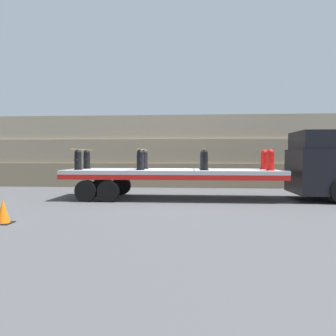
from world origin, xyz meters
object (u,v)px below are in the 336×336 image
flatbed_trailer (160,175)px  fire_hydrant_red_near_3 (270,160)px  fire_hydrant_black_near_2 (204,160)px  truck_cab (323,166)px  traffic_cone (3,212)px  fire_hydrant_black_far_2 (203,160)px  fire_hydrant_black_near_0 (78,160)px  fire_hydrant_red_far_3 (264,160)px  fire_hydrant_black_far_0 (87,160)px  fire_hydrant_black_near_1 (140,160)px  fire_hydrant_black_far_1 (144,160)px

flatbed_trailer → fire_hydrant_red_near_3: fire_hydrant_red_near_3 is taller
flatbed_trailer → fire_hydrant_black_near_2: (1.85, -0.57, 0.64)m
truck_cab → fire_hydrant_red_near_3: bearing=-165.8°
truck_cab → traffic_cone: bearing=-152.5°
fire_hydrant_red_near_3 → traffic_cone: bearing=-149.4°
fire_hydrant_black_far_2 → fire_hydrant_black_near_0: bearing=-167.8°
fire_hydrant_red_far_3 → fire_hydrant_black_near_0: bearing=-171.8°
fire_hydrant_black_far_0 → fire_hydrant_red_near_3: 7.98m
truck_cab → fire_hydrant_black_near_0: (-10.15, -0.57, 0.23)m
fire_hydrant_red_far_3 → traffic_cone: (-8.26, -6.03, -1.34)m
fire_hydrant_red_far_3 → fire_hydrant_black_near_2: bearing=-156.5°
fire_hydrant_red_near_3 → fire_hydrant_black_near_2: bearing=180.0°
fire_hydrant_black_far_2 → fire_hydrant_black_near_2: bearing=-90.0°
fire_hydrant_black_far_2 → fire_hydrant_red_near_3: bearing=-23.5°
fire_hydrant_black_near_0 → fire_hydrant_black_far_0: (0.00, 1.14, 0.00)m
fire_hydrant_black_far_0 → fire_hydrant_black_near_1: size_ratio=1.00×
fire_hydrant_black_near_0 → fire_hydrant_black_near_1: same height
flatbed_trailer → fire_hydrant_black_near_0: (-3.41, -0.57, 0.64)m
fire_hydrant_black_far_2 → traffic_cone: fire_hydrant_black_far_2 is taller
fire_hydrant_black_near_0 → fire_hydrant_black_near_1: 2.63m
flatbed_trailer → truck_cab: bearing=0.0°
flatbed_trailer → fire_hydrant_black_far_0: bearing=170.5°
truck_cab → fire_hydrant_black_far_0: bearing=176.8°
fire_hydrant_red_far_3 → traffic_cone: 10.31m
flatbed_trailer → fire_hydrant_red_near_3: size_ratio=10.66×
fire_hydrant_black_near_1 → fire_hydrant_red_far_3: size_ratio=1.00×
fire_hydrant_black_near_0 → fire_hydrant_black_far_2: (5.26, 1.14, 0.00)m
fire_hydrant_black_near_1 → fire_hydrant_black_far_2: size_ratio=1.00×
truck_cab → flatbed_trailer: (-6.73, 0.00, -0.41)m
fire_hydrant_red_far_3 → fire_hydrant_red_near_3: bearing=-90.0°
truck_cab → fire_hydrant_black_near_1: 7.54m
fire_hydrant_red_far_3 → traffic_cone: size_ratio=1.28×
truck_cab → fire_hydrant_black_near_1: truck_cab is taller
flatbed_trailer → fire_hydrant_black_far_2: 2.04m
flatbed_trailer → fire_hydrant_black_near_0: 3.52m
fire_hydrant_black_far_0 → fire_hydrant_black_far_1: bearing=0.0°
fire_hydrant_black_near_2 → fire_hydrant_black_far_2: size_ratio=1.00×
fire_hydrant_black_far_0 → fire_hydrant_black_far_2: (5.26, 0.00, 0.00)m
flatbed_trailer → fire_hydrant_red_near_3: 4.57m
fire_hydrant_black_near_1 → fire_hydrant_black_far_1: (0.00, 1.14, 0.00)m
truck_cab → fire_hydrant_black_near_0: bearing=-176.8°
flatbed_trailer → fire_hydrant_black_far_1: size_ratio=10.66×
fire_hydrant_black_near_0 → fire_hydrant_black_far_1: size_ratio=1.00×
fire_hydrant_black_near_0 → fire_hydrant_black_near_2: 5.26m
truck_cab → traffic_cone: size_ratio=4.27×
truck_cab → fire_hydrant_black_near_2: (-4.88, -0.57, 0.23)m
traffic_cone → truck_cab: bearing=27.5°
fire_hydrant_black_far_0 → fire_hydrant_black_near_2: (5.26, -1.14, 0.00)m
fire_hydrant_black_far_0 → fire_hydrant_black_near_2: size_ratio=1.00×
fire_hydrant_black_near_0 → fire_hydrant_black_far_1: bearing=23.5°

